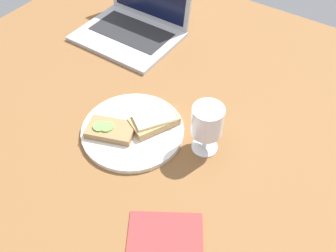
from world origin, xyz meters
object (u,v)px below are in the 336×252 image
object	(u,v)px
laptop	(136,20)
napkin	(165,240)
wine_glass	(207,123)
plate	(133,130)
sandwich_with_cheese	(154,121)
sandwich_with_cucumber	(110,130)

from	to	relation	value
laptop	napkin	distance (cm)	73.46
laptop	wine_glass	bearing A→B (deg)	-34.61
plate	sandwich_with_cheese	distance (cm)	5.70
wine_glass	laptop	distance (cm)	52.79
wine_glass	laptop	world-z (taller)	laptop
laptop	sandwich_with_cheese	bearing A→B (deg)	-46.90
sandwich_with_cheese	laptop	distance (cm)	43.45
sandwich_with_cucumber	wine_glass	world-z (taller)	wine_glass
sandwich_with_cucumber	napkin	bearing A→B (deg)	-29.64
sandwich_with_cheese	napkin	bearing A→B (deg)	-50.15
wine_glass	napkin	size ratio (longest dim) A/B	0.88
plate	laptop	world-z (taller)	laptop
plate	sandwich_with_cheese	size ratio (longest dim) A/B	1.91
plate	napkin	xyz separation A→B (cm)	(22.80, -19.07, -0.43)
sandwich_with_cucumber	plate	bearing A→B (deg)	47.20
sandwich_with_cucumber	wine_glass	bearing A→B (deg)	25.01
sandwich_with_cheese	wine_glass	xyz separation A→B (cm)	(13.62, 1.83, 6.22)
plate	sandwich_with_cucumber	distance (cm)	5.68
laptop	napkin	world-z (taller)	laptop
sandwich_with_cheese	wine_glass	bearing A→B (deg)	7.67
sandwich_with_cheese	wine_glass	world-z (taller)	wine_glass
plate	sandwich_with_cucumber	bearing A→B (deg)	-132.80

